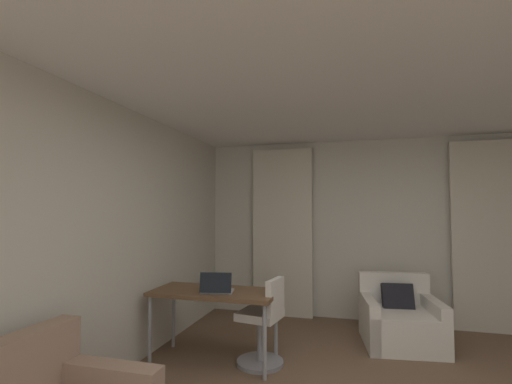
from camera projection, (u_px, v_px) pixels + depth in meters
wall_window at (378, 229)px, 5.19m from camera, size 5.12×0.06×2.60m
wall_left at (75, 244)px, 2.95m from camera, size 0.06×6.12×2.60m
ceiling at (402, 48)px, 2.34m from camera, size 5.12×6.12×0.06m
curtain_left_panel at (282, 232)px, 5.43m from camera, size 0.90×0.06×2.50m
curtain_right_panel at (489, 235)px, 4.70m from camera, size 0.90×0.06×2.50m
armchair at (400, 321)px, 4.24m from camera, size 0.95×0.95×0.78m
desk at (214, 297)px, 3.79m from camera, size 1.31×0.60×0.73m
desk_chair at (264, 326)px, 3.69m from camera, size 0.48×0.48×0.88m
laptop at (217, 288)px, 3.68m from camera, size 0.36×0.30×0.22m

